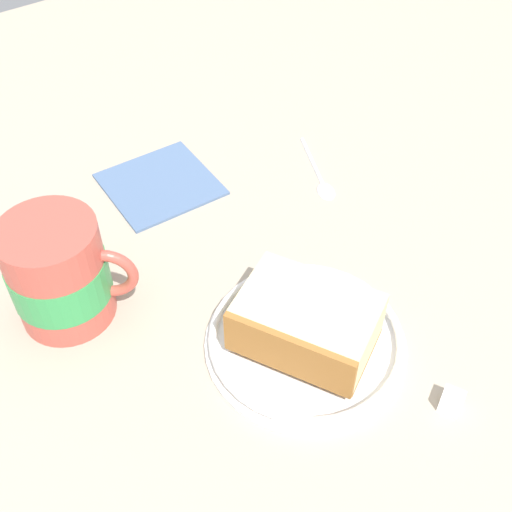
{
  "coord_description": "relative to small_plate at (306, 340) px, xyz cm",
  "views": [
    {
      "loc": [
        -30.56,
        22.32,
        47.65
      ],
      "look_at": [
        4.01,
        -2.78,
        3.0
      ],
      "focal_mm": 45.49,
      "sensor_mm": 36.0,
      "label": 1
    }
  ],
  "objects": [
    {
      "name": "cake_slice",
      "position": [
        -0.13,
        0.24,
        2.68
      ],
      "size": [
        14.09,
        12.7,
        5.15
      ],
      "color": "#9E662D",
      "rests_on": "small_plate"
    },
    {
      "name": "small_plate",
      "position": [
        0.0,
        0.0,
        0.0
      ],
      "size": [
        18.09,
        18.09,
        1.6
      ],
      "color": "white",
      "rests_on": "ground_plane"
    },
    {
      "name": "teaspoon",
      "position": [
        16.71,
        -15.9,
        -0.43
      ],
      "size": [
        11.17,
        5.76,
        0.8
      ],
      "color": "silver",
      "rests_on": "ground_plane"
    },
    {
      "name": "sugar_cube",
      "position": [
        -11.97,
        -5.75,
        0.09
      ],
      "size": [
        2.34,
        2.34,
        1.75
      ],
      "primitive_type": "cube",
      "rotation": [
        0.0,
        0.0,
        0.46
      ],
      "color": "white",
      "rests_on": "ground_plane"
    },
    {
      "name": "ground_plane",
      "position": [
        5.24,
        1.54,
        -2.09
      ],
      "size": [
        147.26,
        147.26,
        2.61
      ],
      "primitive_type": "cube",
      "color": "tan"
    },
    {
      "name": "tea_mug",
      "position": [
        16.08,
        15.3,
        4.4
      ],
      "size": [
        9.24,
        10.41,
        10.54
      ],
      "color": "#BF4C3F",
      "rests_on": "ground_plane"
    },
    {
      "name": "folded_napkin",
      "position": [
        27.01,
        -0.67,
        -0.48
      ],
      "size": [
        11.93,
        12.12,
        0.6
      ],
      "primitive_type": "cube",
      "rotation": [
        0.0,
        0.0,
        -0.05
      ],
      "color": "slate",
      "rests_on": "ground_plane"
    }
  ]
}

